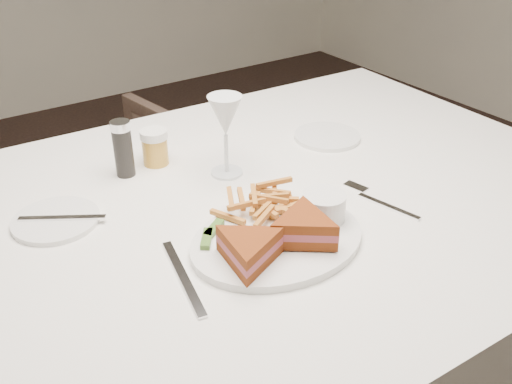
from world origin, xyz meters
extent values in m
cube|color=white|center=(0.02, -0.15, 0.38)|extent=(1.57, 1.07, 0.75)
imported|color=#48362C|center=(0.04, 0.72, 0.32)|extent=(0.70, 0.66, 0.63)
ellipsoid|color=white|center=(0.00, -0.30, 0.76)|extent=(0.33, 0.26, 0.01)
cube|color=silver|center=(-0.18, -0.29, 0.75)|extent=(0.06, 0.20, 0.00)
cylinder|color=white|center=(-0.30, -0.01, 0.76)|extent=(0.16, 0.16, 0.01)
cylinder|color=white|center=(0.36, -0.01, 0.76)|extent=(0.16, 0.16, 0.01)
cylinder|color=black|center=(-0.12, 0.09, 0.81)|extent=(0.04, 0.04, 0.12)
cylinder|color=gold|center=(-0.04, 0.10, 0.79)|extent=(0.06, 0.06, 0.08)
cube|color=#436C26|center=(-0.08, -0.22, 0.77)|extent=(0.05, 0.04, 0.01)
cube|color=#436C26|center=(-0.11, -0.24, 0.77)|extent=(0.05, 0.05, 0.01)
cylinder|color=white|center=(0.10, -0.29, 0.79)|extent=(0.08, 0.08, 0.05)
camera|label=1|loc=(-0.49, -0.95, 1.33)|focal=40.00mm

